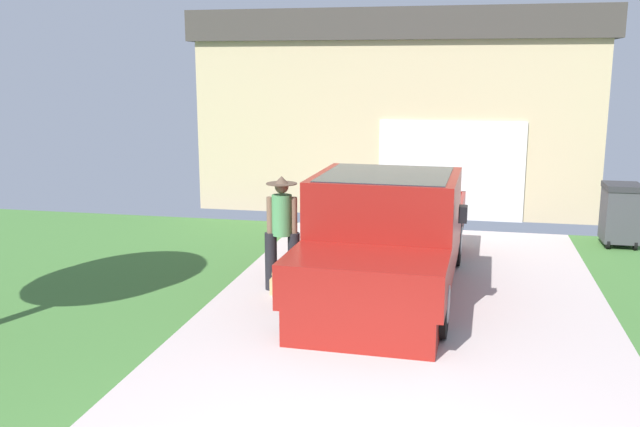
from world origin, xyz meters
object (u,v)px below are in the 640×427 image
person_with_hat (282,231)px  house_with_garage (402,107)px  pickup_truck (387,241)px  handbag (281,285)px  wheeled_trash_bin (621,213)px

person_with_hat → house_with_garage: house_with_garage is taller
pickup_truck → handbag: 1.57m
handbag → wheeled_trash_bin: bearing=37.0°
wheeled_trash_bin → handbag: bearing=-143.0°
person_with_hat → handbag: (0.04, -0.23, -0.71)m
wheeled_trash_bin → pickup_truck: bearing=-136.6°
person_with_hat → house_with_garage: (0.91, 7.83, 1.31)m
handbag → house_with_garage: house_with_garage is taller
handbag → wheeled_trash_bin: 6.40m
handbag → house_with_garage: 8.35m
pickup_truck → wheeled_trash_bin: pickup_truck is taller
pickup_truck → handbag: size_ratio=12.81×
pickup_truck → person_with_hat: bearing=6.9°
pickup_truck → person_with_hat: size_ratio=3.22×
handbag → house_with_garage: (0.87, 8.06, 2.02)m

